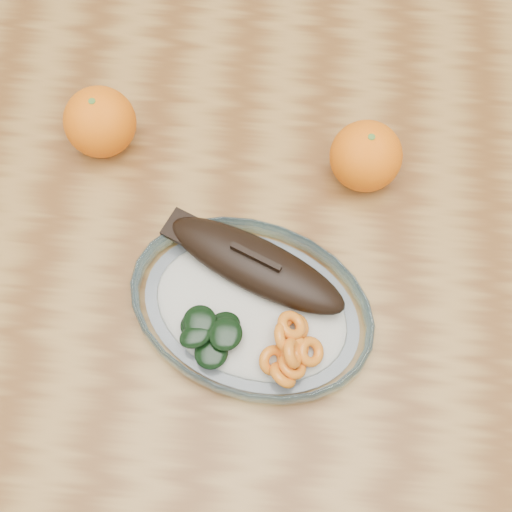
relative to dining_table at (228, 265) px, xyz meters
The scene contains 5 objects.
ground 0.65m from the dining_table, ahead, with size 3.00×3.00×0.00m, color slate.
dining_table is the anchor object (origin of this frame).
plated_meal 0.15m from the dining_table, 66.13° to the right, with size 0.61×0.61×0.08m.
orange_left 0.24m from the dining_table, 144.77° to the left, with size 0.09×0.09×0.09m, color #FD5905.
orange_right 0.23m from the dining_table, 31.41° to the left, with size 0.09×0.09×0.09m, color #FD5905.
Camera 1 is at (0.07, -0.31, 1.44)m, focal length 45.00 mm.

